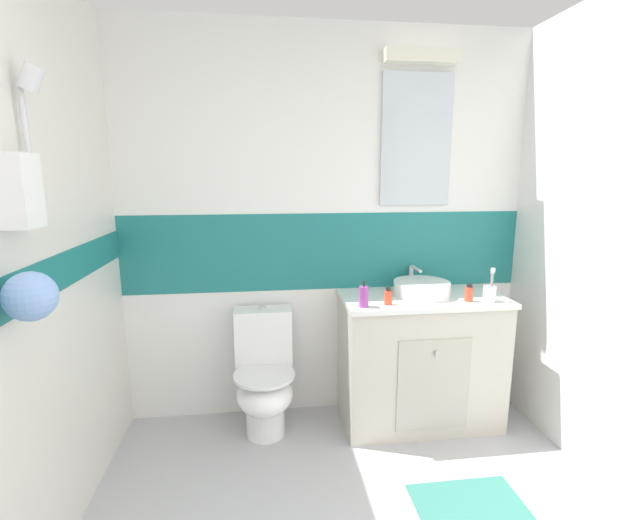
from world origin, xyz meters
TOP-DOWN VIEW (x-y plane):
  - wall_back_tiled at (0.01, 2.45)m, footprint 3.20×0.20m
  - vanity_cabinet at (0.57, 2.15)m, footprint 1.01×0.52m
  - sink_basin at (0.56, 2.16)m, footprint 0.35×0.39m
  - toilet at (-0.43, 2.16)m, footprint 0.37×0.50m
  - toothbrush_cup at (0.92, 1.99)m, footprint 0.08×0.08m
  - soap_dispenser at (0.15, 1.97)m, footprint 0.06×0.06m
  - perfume_flask_small at (0.30, 2.00)m, footprint 0.04×0.03m
  - lotion_bottle_short at (0.80, 2.00)m, footprint 0.05×0.05m
  - bath_mat at (0.56, 1.37)m, footprint 0.54×0.35m

SIDE VIEW (x-z plane):
  - bath_mat at x=0.56m, z-range 0.00..0.01m
  - toilet at x=-0.43m, z-range -0.03..0.75m
  - vanity_cabinet at x=0.57m, z-range 0.00..0.85m
  - sink_basin at x=0.56m, z-range 0.82..0.98m
  - lotion_bottle_short at x=0.80m, z-range 0.85..0.95m
  - perfume_flask_small at x=0.30m, z-range 0.85..0.95m
  - toothbrush_cup at x=0.92m, z-range 0.80..1.01m
  - soap_dispenser at x=0.15m, z-range 0.83..0.99m
  - wall_back_tiled at x=0.01m, z-range 0.01..2.51m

